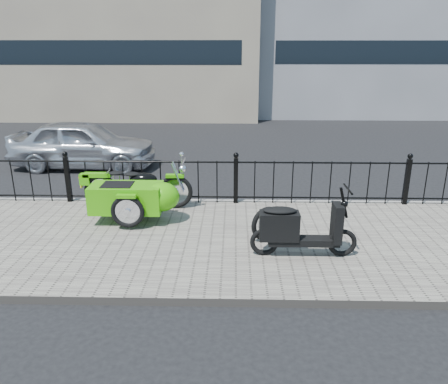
{
  "coord_description": "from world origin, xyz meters",
  "views": [
    {
      "loc": [
        -0.04,
        -7.32,
        3.22
      ],
      "look_at": [
        -0.21,
        -0.1,
        0.82
      ],
      "focal_mm": 35.0,
      "sensor_mm": 36.0,
      "label": 1
    }
  ],
  "objects_px": {
    "motorcycle_sidecar": "(138,195)",
    "scooter": "(297,229)",
    "spare_tire": "(267,223)",
    "sedan_car": "(83,144)"
  },
  "relations": [
    {
      "from": "motorcycle_sidecar",
      "to": "scooter",
      "type": "height_order",
      "value": "scooter"
    },
    {
      "from": "sedan_car",
      "to": "spare_tire",
      "type": "bearing_deg",
      "value": -134.62
    },
    {
      "from": "scooter",
      "to": "spare_tire",
      "type": "xyz_separation_m",
      "value": [
        -0.42,
        0.56,
        -0.14
      ]
    },
    {
      "from": "sedan_car",
      "to": "scooter",
      "type": "bearing_deg",
      "value": -135.24
    },
    {
      "from": "motorcycle_sidecar",
      "to": "spare_tire",
      "type": "distance_m",
      "value": 2.52
    },
    {
      "from": "spare_tire",
      "to": "scooter",
      "type": "bearing_deg",
      "value": -53.35
    },
    {
      "from": "spare_tire",
      "to": "sedan_car",
      "type": "height_order",
      "value": "sedan_car"
    },
    {
      "from": "scooter",
      "to": "spare_tire",
      "type": "height_order",
      "value": "scooter"
    },
    {
      "from": "motorcycle_sidecar",
      "to": "scooter",
      "type": "bearing_deg",
      "value": -27.81
    },
    {
      "from": "motorcycle_sidecar",
      "to": "spare_tire",
      "type": "relative_size",
      "value": 3.83
    }
  ]
}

